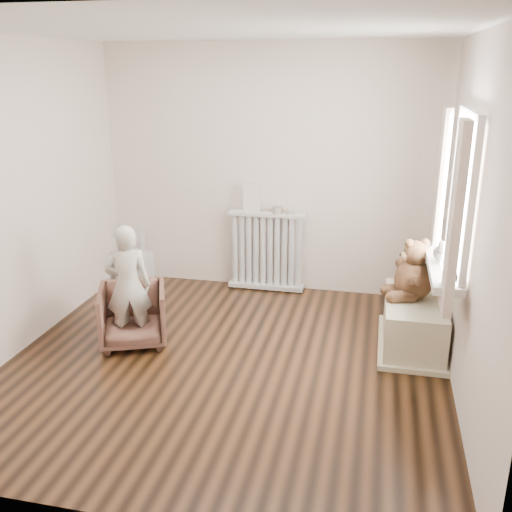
% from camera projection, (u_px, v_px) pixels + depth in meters
% --- Properties ---
extents(floor, '(3.60, 3.60, 0.01)m').
position_uv_depth(floor, '(227.00, 362.00, 4.77)').
color(floor, black).
rests_on(floor, ground).
extents(ceiling, '(3.60, 3.60, 0.01)m').
position_uv_depth(ceiling, '(221.00, 28.00, 3.94)').
color(ceiling, white).
rests_on(ceiling, ground).
extents(back_wall, '(3.60, 0.02, 2.60)m').
position_uv_depth(back_wall, '(270.00, 171.00, 6.02)').
color(back_wall, white).
rests_on(back_wall, ground).
extents(front_wall, '(3.60, 0.02, 2.60)m').
position_uv_depth(front_wall, '(122.00, 301.00, 2.69)').
color(front_wall, white).
rests_on(front_wall, ground).
extents(left_wall, '(0.02, 3.60, 2.60)m').
position_uv_depth(left_wall, '(15.00, 199.00, 4.72)').
color(left_wall, white).
rests_on(left_wall, ground).
extents(right_wall, '(0.02, 3.60, 2.60)m').
position_uv_depth(right_wall, '(472.00, 224.00, 3.98)').
color(right_wall, white).
rests_on(right_wall, ground).
extents(window, '(0.03, 0.90, 1.10)m').
position_uv_depth(window, '(463.00, 194.00, 4.22)').
color(window, white).
rests_on(window, right_wall).
extents(window_sill, '(0.22, 1.10, 0.06)m').
position_uv_depth(window_sill, '(443.00, 267.00, 4.42)').
color(window_sill, silver).
rests_on(window_sill, right_wall).
extents(curtain_left, '(0.06, 0.26, 1.30)m').
position_uv_depth(curtain_left, '(455.00, 220.00, 3.74)').
color(curtain_left, beige).
rests_on(curtain_left, right_wall).
extents(curtain_right, '(0.06, 0.26, 1.30)m').
position_uv_depth(curtain_right, '(441.00, 186.00, 4.79)').
color(curtain_right, beige).
rests_on(curtain_right, right_wall).
extents(radiator, '(0.83, 0.16, 0.87)m').
position_uv_depth(radiator, '(266.00, 256.00, 6.20)').
color(radiator, silver).
rests_on(radiator, floor).
extents(paper_doll, '(0.18, 0.02, 0.30)m').
position_uv_depth(paper_doll, '(252.00, 198.00, 6.03)').
color(paper_doll, beige).
rests_on(paper_doll, radiator).
extents(tin_a, '(0.11, 0.11, 0.07)m').
position_uv_depth(tin_a, '(278.00, 210.00, 6.01)').
color(tin_a, '#A59E8C').
rests_on(tin_a, radiator).
extents(tin_b, '(0.09, 0.09, 0.05)m').
position_uv_depth(tin_b, '(289.00, 211.00, 5.99)').
color(tin_b, '#A59E8C').
rests_on(tin_b, radiator).
extents(toy_vanity, '(0.37, 0.27, 0.59)m').
position_uv_depth(toy_vanity, '(134.00, 257.00, 6.52)').
color(toy_vanity, silver).
rests_on(toy_vanity, floor).
extents(armchair, '(0.74, 0.75, 0.53)m').
position_uv_depth(armchair, '(133.00, 315.00, 5.02)').
color(armchair, brown).
rests_on(armchair, floor).
extents(child, '(0.46, 0.39, 1.08)m').
position_uv_depth(child, '(128.00, 286.00, 4.88)').
color(child, beige).
rests_on(child, armchair).
extents(toy_bench, '(0.50, 0.95, 0.45)m').
position_uv_depth(toy_bench, '(413.00, 325.00, 4.98)').
color(toy_bench, beige).
rests_on(toy_bench, floor).
extents(teddy_bear, '(0.51, 0.44, 0.52)m').
position_uv_depth(teddy_bear, '(414.00, 274.00, 4.86)').
color(teddy_bear, '#392213').
rests_on(teddy_bear, toy_bench).
extents(plush_cat, '(0.22, 0.27, 0.19)m').
position_uv_depth(plush_cat, '(443.00, 249.00, 4.42)').
color(plush_cat, slate).
rests_on(plush_cat, window_sill).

